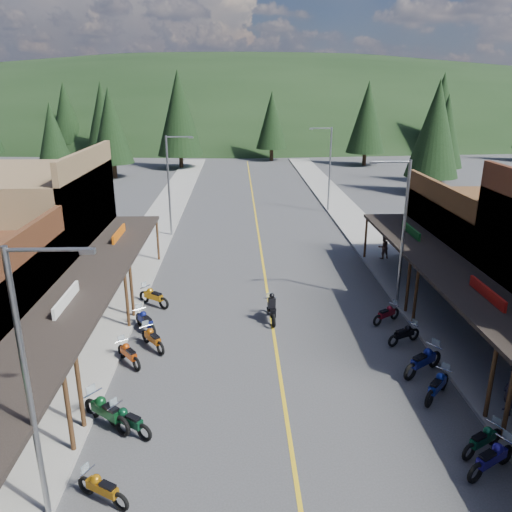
{
  "coord_description": "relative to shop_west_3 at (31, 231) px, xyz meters",
  "views": [
    {
      "loc": [
        -1.7,
        -17.16,
        11.46
      ],
      "look_at": [
        -0.75,
        7.83,
        3.0
      ],
      "focal_mm": 35.0,
      "sensor_mm": 36.0,
      "label": 1
    }
  ],
  "objects": [
    {
      "name": "ground",
      "position": [
        13.78,
        -11.3,
        -3.52
      ],
      "size": [
        220.0,
        220.0,
        0.0
      ],
      "primitive_type": "plane",
      "color": "#38383A",
      "rests_on": "ground"
    },
    {
      "name": "centerline",
      "position": [
        13.78,
        8.7,
        -3.51
      ],
      "size": [
        0.15,
        90.0,
        0.01
      ],
      "primitive_type": "cube",
      "color": "gold",
      "rests_on": "ground"
    },
    {
      "name": "sidewalk_west",
      "position": [
        5.08,
        8.7,
        -3.44
      ],
      "size": [
        3.4,
        94.0,
        0.15
      ],
      "primitive_type": "cube",
      "color": "gray",
      "rests_on": "ground"
    },
    {
      "name": "sidewalk_east",
      "position": [
        22.48,
        8.7,
        -3.44
      ],
      "size": [
        3.4,
        94.0,
        0.15
      ],
      "primitive_type": "cube",
      "color": "gray",
      "rests_on": "ground"
    },
    {
      "name": "shop_west_3",
      "position": [
        0.0,
        0.0,
        0.0
      ],
      "size": [
        10.9,
        10.2,
        8.2
      ],
      "color": "brown",
      "rests_on": "ground"
    },
    {
      "name": "shop_east_3",
      "position": [
        27.54,
        0.0,
        -0.99
      ],
      "size": [
        10.9,
        10.2,
        6.2
      ],
      "color": "#4C2D16",
      "rests_on": "ground"
    },
    {
      "name": "streetlight_0",
      "position": [
        6.83,
        -17.3,
        0.94
      ],
      "size": [
        2.16,
        0.18,
        8.0
      ],
      "color": "gray",
      "rests_on": "ground"
    },
    {
      "name": "streetlight_1",
      "position": [
        6.83,
        10.7,
        0.94
      ],
      "size": [
        2.16,
        0.18,
        8.0
      ],
      "color": "gray",
      "rests_on": "ground"
    },
    {
      "name": "streetlight_2",
      "position": [
        20.74,
        -3.3,
        0.94
      ],
      "size": [
        2.16,
        0.18,
        8.0
      ],
      "color": "gray",
      "rests_on": "ground"
    },
    {
      "name": "streetlight_3",
      "position": [
        20.74,
        18.7,
        0.94
      ],
      "size": [
        2.16,
        0.18,
        8.0
      ],
      "color": "gray",
      "rests_on": "ground"
    },
    {
      "name": "ridge_hill",
      "position": [
        13.78,
        123.7,
        -3.52
      ],
      "size": [
        310.0,
        140.0,
        60.0
      ],
      "primitive_type": "ellipsoid",
      "color": "black",
      "rests_on": "ground"
    },
    {
      "name": "pine_1",
      "position": [
        -10.22,
        58.7,
        3.72
      ],
      "size": [
        5.88,
        5.88,
        12.5
      ],
      "color": "black",
      "rests_on": "ground"
    },
    {
      "name": "pine_2",
      "position": [
        3.78,
        46.7,
        4.47
      ],
      "size": [
        6.72,
        6.72,
        14.0
      ],
      "color": "black",
      "rests_on": "ground"
    },
    {
      "name": "pine_3",
      "position": [
        17.78,
        54.7,
        2.96
      ],
      "size": [
        5.04,
        5.04,
        11.0
      ],
      "color": "black",
      "rests_on": "ground"
    },
    {
      "name": "pine_4",
      "position": [
        31.78,
        48.7,
        3.72
      ],
      "size": [
        5.88,
        5.88,
        12.5
      ],
      "color": "black",
      "rests_on": "ground"
    },
    {
      "name": "pine_5",
      "position": [
        47.78,
        60.7,
        4.47
      ],
      "size": [
        6.72,
        6.72,
        14.0
      ],
      "color": "black",
      "rests_on": "ground"
    },
    {
      "name": "pine_7",
      "position": [
        -18.22,
        64.7,
        3.72
      ],
      "size": [
        5.88,
        5.88,
        12.5
      ],
      "color": "black",
      "rests_on": "ground"
    },
    {
      "name": "pine_8",
      "position": [
        -8.22,
        28.7,
        2.46
      ],
      "size": [
        4.48,
        4.48,
        10.0
      ],
      "color": "black",
      "rests_on": "ground"
    },
    {
      "name": "pine_9",
      "position": [
        37.78,
        33.7,
        2.86
      ],
      "size": [
        4.93,
        4.93,
        10.8
      ],
      "color": "black",
      "rests_on": "ground"
    },
    {
      "name": "pine_10",
      "position": [
        -4.22,
        38.7,
        3.27
      ],
      "size": [
        5.38,
        5.38,
        11.6
      ],
      "color": "black",
      "rests_on": "ground"
    },
    {
      "name": "pine_11",
      "position": [
        33.78,
        26.7,
        3.67
      ],
      "size": [
        5.82,
        5.82,
        12.4
      ],
      "color": "black",
      "rests_on": "ground"
    },
    {
      "name": "bike_west_5",
      "position": [
        8.08,
        -16.83,
        -2.99
      ],
      "size": [
        1.92,
        1.47,
        1.06
      ],
      "primitive_type": null,
      "rotation": [
        0.0,
        0.0,
        1.05
      ],
      "color": "#9F620B",
      "rests_on": "ground"
    },
    {
      "name": "bike_west_6",
      "position": [
        8.22,
        -13.8,
        -2.94
      ],
      "size": [
        2.05,
        1.68,
        1.15
      ],
      "primitive_type": null,
      "rotation": [
        0.0,
        0.0,
        0.98
      ],
      "color": "#0B3820",
      "rests_on": "ground"
    },
    {
      "name": "bike_west_7",
      "position": [
        7.36,
        -13.37,
        -2.85
      ],
      "size": [
        2.32,
        2.08,
        1.34
      ],
      "primitive_type": null,
      "rotation": [
        0.0,
        0.0,
        0.9
      ],
      "color": "#0C3C1A",
      "rests_on": "ground"
    },
    {
      "name": "bike_west_8",
      "position": [
        7.28,
        -9.15,
        -2.96
      ],
      "size": [
        1.71,
        1.93,
        1.11
      ],
      "primitive_type": null,
      "rotation": [
        0.0,
        0.0,
        0.66
      ],
      "color": "#B13D0C",
      "rests_on": "ground"
    },
    {
      "name": "bike_west_9",
      "position": [
        8.11,
        -7.82,
        -2.95
      ],
      "size": [
        1.73,
        2.01,
        1.14
      ],
      "primitive_type": null,
      "rotation": [
        0.0,
        0.0,
        0.64
      ],
      "color": "#AC530C",
      "rests_on": "ground"
    },
    {
      "name": "bike_west_10",
      "position": [
        7.48,
        -6.04,
        -2.92
      ],
      "size": [
        1.77,
        2.13,
        1.2
      ],
      "primitive_type": null,
      "rotation": [
        0.0,
        0.0,
        0.6
      ],
      "color": "navy",
      "rests_on": "ground"
    },
    {
      "name": "bike_west_11",
      "position": [
        7.41,
        -3.02,
        -2.91
      ],
      "size": [
        2.13,
        1.86,
        1.22
      ],
      "primitive_type": null,
      "rotation": [
        0.0,
        0.0,
        0.92
      ],
      "color": "#B5740C",
      "rests_on": "ground"
    },
    {
      "name": "bike_east_5",
      "position": [
        19.87,
        -16.12,
        -2.91
      ],
      "size": [
        2.19,
        1.66,
        1.21
      ],
      "primitive_type": null,
      "rotation": [
        0.0,
        0.0,
        -1.06
      ],
      "color": "navy",
      "rests_on": "ground"
    },
    {
      "name": "bike_east_6",
      "position": [
        20.04,
        -15.19,
        -2.97
      ],
      "size": [
        1.97,
        1.5,
        1.09
      ],
      "primitive_type": null,
      "rotation": [
        0.0,
        0.0,
        -1.05
      ],
      "color": "#0E492C",
      "rests_on": "ground"
    },
    {
      "name": "bike_east_7",
      "position": [
        19.72,
        -12.12,
        -2.92
      ],
      "size": [
        1.92,
        2.02,
        1.19
      ],
      "primitive_type": null,
      "rotation": [
        0.0,
        0.0,
        -0.74
      ],
      "color": "navy",
      "rests_on": "ground"
    },
    {
      "name": "bike_east_8",
      "position": [
        19.78,
        -10.38,
        -2.85
      ],
      "size": [
        2.37,
        1.96,
        1.33
      ],
      "primitive_type": null,
      "rotation": [
        0.0,
        0.0,
        -0.97
      ],
      "color": "navy",
      "rests_on": "ground"
    },
    {
      "name": "bike_east_9",
      "position": [
        19.84,
        -7.75,
        -2.99
      ],
      "size": [
        1.93,
        1.38,
        1.06
      ],
      "primitive_type": null,
      "rotation": [
        0.0,
        0.0,
        -1.11
      ],
      "color": "black",
      "rests_on": "ground"
    },
    {
      "name": "bike_east_10",
      "position": [
        19.64,
        -5.54,
        -2.99
      ],
      "size": [
        1.89,
        1.55,
        1.06
      ],
      "primitive_type": null,
      "rotation": [
        0.0,
        0.0,
        -0.98
      ],
      "color": "maroon",
      "rests_on": "ground"
    },
    {
      "name": "rider_on_bike",
      "position": [
        13.77,
        -5.09,
        -2.87
      ],
      "size": [
        0.87,
        2.19,
        1.63
      ],
      "rotation": [
        0.0,
        0.0,
        0.07
      ],
      "color": "black",
      "rests_on": "ground"
    },
    {
      "name": "pedestrian_east_a",
      "position": [
        21.86,
        -13.33,
        -2.46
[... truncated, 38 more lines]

